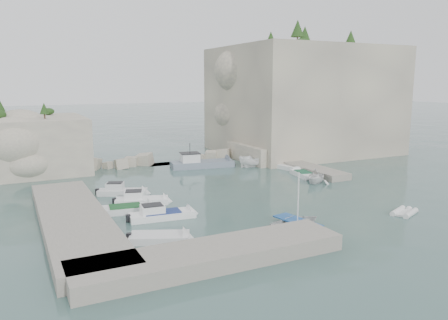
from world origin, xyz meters
name	(u,v)px	position (x,y,z in m)	size (l,w,h in m)	color
ground	(251,199)	(0.00, 0.00, 0.00)	(400.00, 400.00, 0.00)	#41625D
cliff_east	(303,100)	(23.00, 23.00, 8.50)	(26.00, 22.00, 17.00)	beige
cliff_terrace	(266,152)	(13.00, 18.00, 1.25)	(8.00, 10.00, 2.50)	beige
outcrop_west	(20,145)	(-20.00, 25.00, 3.50)	(16.00, 14.00, 7.00)	beige
quay_west	(74,220)	(-17.00, -1.00, 0.55)	(5.00, 24.00, 1.10)	#9E9689
quay_south	(212,255)	(-10.00, -12.50, 0.55)	(18.00, 4.00, 1.10)	#9E9689
ledge_east	(301,166)	(13.50, 10.00, 0.40)	(3.00, 16.00, 0.80)	#9E9689
breakwater	(168,159)	(-1.00, 22.00, 0.70)	(28.00, 3.00, 1.40)	beige
motorboat_a	(123,195)	(-11.06, 7.42, 0.00)	(5.47, 1.63, 1.40)	silver
motorboat_b	(142,204)	(-10.20, 3.22, 0.00)	(5.49, 1.80, 1.40)	white
motorboat_c	(125,212)	(-12.32, 1.11, 0.00)	(5.49, 2.00, 0.70)	white
motorboat_d	(162,218)	(-9.91, -2.10, 0.00)	(6.12, 1.82, 1.40)	white
motorboat_e	(160,241)	(-11.82, -7.21, 0.00)	(4.74, 1.94, 0.70)	silver
rowboat	(297,227)	(-0.85, -9.06, 0.00)	(3.33, 4.66, 0.97)	silver
inflatable_dinghy	(404,214)	(9.67, -10.43, 0.00)	(2.92, 1.42, 0.44)	white
tender_east_a	(316,183)	(10.32, 2.76, 0.00)	(3.06, 3.54, 1.87)	white
tender_east_b	(303,176)	(11.13, 6.40, 0.00)	(4.82, 1.64, 0.70)	white
tender_east_c	(285,168)	(11.96, 11.61, 0.00)	(5.59, 1.81, 0.70)	white
tender_east_d	(256,167)	(9.04, 14.35, 0.00)	(1.87, 4.97, 1.92)	white
work_boat	(202,167)	(2.29, 17.35, 0.00)	(9.35, 2.76, 2.20)	slate
rowboat_mast	(298,196)	(-0.85, -9.06, 2.58)	(0.10, 0.10, 4.20)	white
vegetation	(273,41)	(17.83, 24.40, 17.93)	(53.48, 13.88, 13.40)	#1E4219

